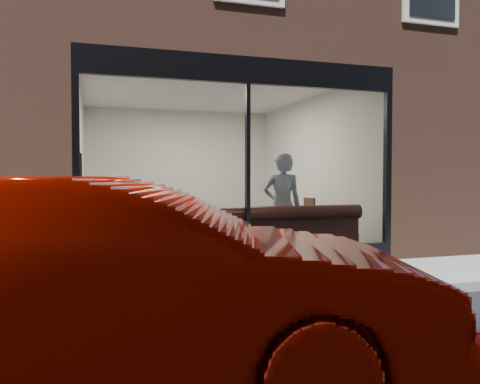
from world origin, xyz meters
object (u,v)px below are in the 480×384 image
object	(u,v)px
cafe_table_left	(150,216)
cafe_table_right	(318,213)
person	(282,206)
cafe_chair_left	(164,242)
parked_car	(122,281)
cafe_chair_right	(302,232)
banquette	(240,250)

from	to	relation	value
cafe_table_left	cafe_table_right	bearing A→B (deg)	-4.20
person	cafe_chair_left	size ratio (longest dim) A/B	4.42
cafe_table_right	parked_car	distance (m)	5.78
cafe_chair_right	parked_car	distance (m)	7.01
banquette	person	world-z (taller)	person
cafe_chair_left	cafe_chair_right	distance (m)	3.06
person	cafe_table_right	size ratio (longest dim) A/B	3.32
cafe_table_left	parked_car	size ratio (longest dim) A/B	0.16
cafe_table_left	person	bearing A→B (deg)	-13.63
cafe_chair_left	cafe_table_right	bearing A→B (deg)	175.43
person	cafe_chair_right	world-z (taller)	person
cafe_table_left	parked_car	world-z (taller)	parked_car
cafe_chair_left	parked_car	world-z (taller)	parked_car
cafe_chair_left	parked_car	distance (m)	5.21
cafe_table_left	cafe_chair_right	bearing A→B (deg)	18.58
cafe_chair_left	cafe_chair_right	xyz separation A→B (m)	(2.99, 0.67, 0.00)
cafe_table_right	cafe_chair_right	size ratio (longest dim) A/B	1.35
cafe_table_left	cafe_chair_right	world-z (taller)	cafe_table_left
cafe_table_right	cafe_chair_left	xyz separation A→B (m)	(-2.71, 0.65, -0.50)
person	parked_car	size ratio (longest dim) A/B	0.42
cafe_table_right	person	bearing A→B (deg)	-159.83
person	cafe_table_left	size ratio (longest dim) A/B	2.69
cafe_table_left	parked_car	xyz separation A→B (m)	(-0.69, -4.66, -0.03)
person	cafe_chair_right	distance (m)	2.08
cafe_table_right	cafe_chair_left	size ratio (longest dim) A/B	1.33
cafe_table_right	parked_car	xyz separation A→B (m)	(-3.69, -4.44, -0.03)
banquette	person	bearing A→B (deg)	16.47
banquette	cafe_chair_left	world-z (taller)	banquette
person	cafe_table_left	bearing A→B (deg)	-1.54
cafe_table_left	cafe_chair_right	size ratio (longest dim) A/B	1.66
banquette	cafe_table_left	size ratio (longest dim) A/B	5.98
banquette	cafe_table_right	xyz separation A→B (m)	(1.66, 0.55, 0.52)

